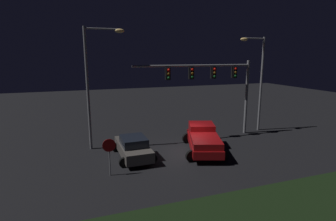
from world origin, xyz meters
The scene contains 7 objects.
ground_plane centered at (0.00, 0.00, 0.00)m, with size 80.00×80.00×0.00m, color black.
pickup_truck centered at (1.10, -0.06, 1.00)m, with size 4.02×5.76×1.80m.
car_sedan centered at (-4.02, 0.32, 0.74)m, with size 2.52×4.43×1.51m.
traffic_signal_gantry centered at (3.42, 2.84, 5.03)m, with size 10.32×0.56×6.50m.
street_lamp_left centered at (-6.09, 3.09, 5.56)m, with size 2.89×0.44×8.88m.
street_lamp_right centered at (8.13, 3.29, 5.33)m, with size 2.56×0.44×8.52m.
stop_sign centered at (-5.89, -2.03, 1.56)m, with size 0.76×0.08×2.23m.
Camera 1 is at (-7.50, -16.73, 6.83)m, focal length 28.32 mm.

